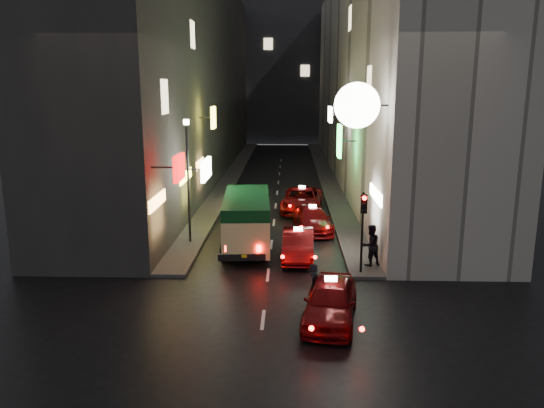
# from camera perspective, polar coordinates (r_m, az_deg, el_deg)

# --- Properties ---
(ground) EXTENTS (120.00, 120.00, 0.00)m
(ground) POSITION_cam_1_polar(r_m,az_deg,el_deg) (15.43, -1.74, -18.61)
(ground) COLOR black
(ground) RESTS_ON ground
(building_left) EXTENTS (7.70, 52.00, 18.00)m
(building_left) POSITION_cam_1_polar(r_m,az_deg,el_deg) (48.00, -9.08, 13.64)
(building_left) COLOR #353330
(building_left) RESTS_ON ground
(building_right) EXTENTS (8.25, 52.00, 18.00)m
(building_right) POSITION_cam_1_polar(r_m,az_deg,el_deg) (47.71, 10.72, 13.59)
(building_right) COLOR #BCB6AC
(building_right) RESTS_ON ground
(building_far) EXTENTS (30.00, 10.00, 22.00)m
(building_far) POSITION_cam_1_polar(r_m,az_deg,el_deg) (79.23, 1.23, 14.77)
(building_far) COLOR #333238
(building_far) RESTS_ON ground
(sidewalk_left) EXTENTS (1.50, 52.00, 0.15)m
(sidewalk_left) POSITION_cam_1_polar(r_m,az_deg,el_deg) (48.11, -4.31, 3.08)
(sidewalk_left) COLOR #474442
(sidewalk_left) RESTS_ON ground
(sidewalk_right) EXTENTS (1.50, 52.00, 0.15)m
(sidewalk_right) POSITION_cam_1_polar(r_m,az_deg,el_deg) (47.95, 5.85, 3.02)
(sidewalk_right) COLOR #474442
(sidewalk_right) RESTS_ON ground
(minibus) EXTENTS (2.56, 6.37, 2.69)m
(minibus) POSITION_cam_1_polar(r_m,az_deg,el_deg) (26.34, -2.73, -1.25)
(minibus) COLOR #F0E496
(minibus) RESTS_ON ground
(taxi_near) EXTENTS (3.03, 5.65, 1.88)m
(taxi_near) POSITION_cam_1_polar(r_m,az_deg,el_deg) (18.66, 6.30, -9.99)
(taxi_near) COLOR maroon
(taxi_near) RESTS_ON ground
(taxi_second) EXTENTS (2.15, 5.01, 1.75)m
(taxi_second) POSITION_cam_1_polar(r_m,az_deg,el_deg) (25.04, 2.81, -4.15)
(taxi_second) COLOR maroon
(taxi_second) RESTS_ON ground
(taxi_third) EXTENTS (2.56, 5.06, 1.71)m
(taxi_third) POSITION_cam_1_polar(r_m,az_deg,el_deg) (29.88, 4.39, -1.43)
(taxi_third) COLOR maroon
(taxi_third) RESTS_ON ground
(taxi_far) EXTENTS (2.80, 5.73, 1.93)m
(taxi_far) POSITION_cam_1_polar(r_m,az_deg,el_deg) (34.51, 3.23, 0.68)
(taxi_far) COLOR maroon
(taxi_far) RESTS_ON ground
(pedestrian_crossing) EXTENTS (0.61, 0.72, 1.86)m
(pedestrian_crossing) POSITION_cam_1_polar(r_m,az_deg,el_deg) (19.72, 4.61, -8.44)
(pedestrian_crossing) COLOR black
(pedestrian_crossing) RESTS_ON ground
(pedestrian_sidewalk) EXTENTS (0.93, 0.80, 2.10)m
(pedestrian_sidewalk) POSITION_cam_1_polar(r_m,az_deg,el_deg) (23.97, 10.56, -4.09)
(pedestrian_sidewalk) COLOR black
(pedestrian_sidewalk) RESTS_ON sidewalk_right
(traffic_light) EXTENTS (0.26, 0.43, 3.50)m
(traffic_light) POSITION_cam_1_polar(r_m,az_deg,el_deg) (22.51, 9.78, -1.23)
(traffic_light) COLOR black
(traffic_light) RESTS_ON sidewalk_right
(lamp_post) EXTENTS (0.28, 0.28, 6.22)m
(lamp_post) POSITION_cam_1_polar(r_m,az_deg,el_deg) (27.00, -9.03, 3.34)
(lamp_post) COLOR black
(lamp_post) RESTS_ON sidewalk_left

